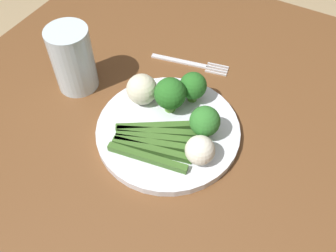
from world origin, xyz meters
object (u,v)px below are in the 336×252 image
object	(u,v)px
asparagus_bundle	(154,141)
plate	(168,130)
fork	(190,64)
broccoli_left	(170,94)
cauliflower_outer_edge	(200,150)
dining_table	(141,191)
broccoli_right	(193,86)
cauliflower_front	(142,89)
broccoli_near_center	(205,122)
water_glass	(73,59)

from	to	relation	value
asparagus_bundle	plate	bearing A→B (deg)	63.52
fork	broccoli_left	bearing A→B (deg)	-90.01
fork	cauliflower_outer_edge	bearing A→B (deg)	-71.52
dining_table	broccoli_left	size ratio (longest dim) A/B	16.44
plate	broccoli_right	world-z (taller)	broccoli_right
plate	cauliflower_outer_edge	xyz separation A→B (m)	(0.03, 0.08, 0.03)
broccoli_right	asparagus_bundle	bearing A→B (deg)	-5.18
asparagus_bundle	broccoli_right	xyz separation A→B (m)	(-0.12, 0.01, 0.03)
plate	cauliflower_front	distance (m)	0.09
broccoli_near_center	broccoli_left	xyz separation A→B (m)	(-0.02, -0.08, 0.00)
cauliflower_front	water_glass	bearing A→B (deg)	-84.47
broccoli_right	cauliflower_outer_edge	size ratio (longest dim) A/B	1.24
fork	water_glass	bearing A→B (deg)	-148.00
dining_table	broccoli_right	distance (m)	0.23
cauliflower_outer_edge	water_glass	distance (m)	0.30
cauliflower_front	cauliflower_outer_edge	distance (m)	0.17
dining_table	broccoli_near_center	xyz separation A→B (m)	(-0.09, 0.08, 0.16)
asparagus_bundle	broccoli_left	xyz separation A→B (m)	(-0.08, -0.01, 0.03)
broccoli_right	cauliflower_outer_edge	distance (m)	0.13
cauliflower_front	cauliflower_outer_edge	xyz separation A→B (m)	(0.07, 0.15, -0.00)
broccoli_near_center	plate	bearing A→B (deg)	-75.12
dining_table	plate	xyz separation A→B (m)	(-0.08, 0.02, 0.12)
cauliflower_front	cauliflower_outer_edge	world-z (taller)	cauliflower_front
dining_table	broccoli_right	bearing A→B (deg)	171.19
asparagus_bundle	broccoli_left	size ratio (longest dim) A/B	2.19
dining_table	water_glass	distance (m)	0.28
cauliflower_front	fork	size ratio (longest dim) A/B	0.35
plate	broccoli_right	size ratio (longest dim) A/B	4.17
asparagus_bundle	broccoli_left	bearing A→B (deg)	79.81
asparagus_bundle	water_glass	size ratio (longest dim) A/B	1.18
plate	broccoli_near_center	distance (m)	0.08
broccoli_left	broccoli_right	distance (m)	0.05
broccoli_right	water_glass	size ratio (longest dim) A/B	0.47
water_glass	cauliflower_outer_edge	bearing A→B (deg)	79.71
asparagus_bundle	fork	world-z (taller)	asparagus_bundle
plate	broccoli_right	bearing A→B (deg)	175.61
cauliflower_front	broccoli_near_center	bearing A→B (deg)	82.08
broccoli_left	fork	distance (m)	0.15
asparagus_bundle	cauliflower_outer_edge	world-z (taller)	cauliflower_outer_edge
dining_table	cauliflower_outer_edge	world-z (taller)	cauliflower_outer_edge
dining_table	fork	bearing A→B (deg)	-173.48
plate	broccoli_near_center	size ratio (longest dim) A/B	4.00
cauliflower_front	dining_table	bearing A→B (deg)	26.87
cauliflower_front	fork	bearing A→B (deg)	169.78
cauliflower_outer_edge	fork	world-z (taller)	cauliflower_outer_edge
broccoli_near_center	fork	world-z (taller)	broccoli_near_center
plate	broccoli_right	distance (m)	0.09
water_glass	plate	bearing A→B (deg)	84.38
broccoli_near_center	broccoli_right	size ratio (longest dim) A/B	1.04
broccoli_near_center	broccoli_right	world-z (taller)	broccoli_near_center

